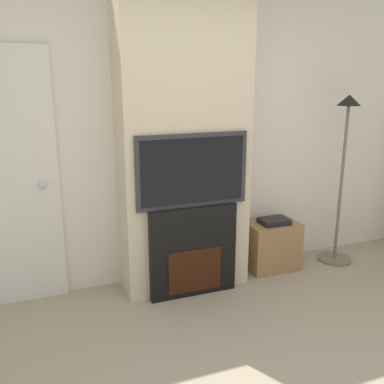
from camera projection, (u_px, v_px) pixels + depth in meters
name	position (u px, v px, depth m)	size (l,w,h in m)	color
wall_back	(175.00, 132.00, 3.79)	(6.00, 0.06, 2.70)	silver
chimney_breast	(183.00, 136.00, 3.58)	(1.09, 0.41, 2.70)	beige
fireplace	(192.00, 251.00, 3.65)	(0.76, 0.15, 0.79)	black
television	(192.00, 170.00, 3.46)	(0.95, 0.07, 0.61)	#2D2D33
floor_lamp	(343.00, 166.00, 4.15)	(0.33, 0.33, 1.67)	#726651
media_stand	(271.00, 244.00, 4.18)	(0.50, 0.36, 0.52)	#997047
entry_door	(0.00, 182.00, 3.33)	(0.89, 0.09, 2.06)	silver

